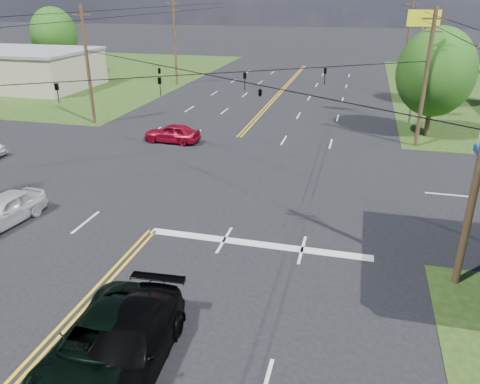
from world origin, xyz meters
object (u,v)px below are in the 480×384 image
(pole_left_far, at_px, (175,40))
(tree_far_l, at_px, (54,34))
(pole_se, at_px, (480,161))
(pole_nw, at_px, (88,64))
(pickup_dkgreen, at_px, (103,344))
(pole_right_far, at_px, (407,46))
(pole_ne, at_px, (426,77))
(tree_right_a, at_px, (436,72))
(tree_right_b, at_px, (447,61))
(pickup_white, at_px, (3,210))
(retail_nw, at_px, (21,70))
(suv_black, at_px, (130,345))

(pole_left_far, bearing_deg, tree_far_l, 168.11)
(pole_se, relative_size, pole_nw, 1.00)
(pole_se, height_order, pickup_dkgreen, pole_se)
(pole_se, xyz_separation_m, pole_right_far, (0.00, 37.00, 0.25))
(tree_far_l, bearing_deg, pole_ne, -27.07)
(tree_right_a, height_order, pickup_dkgreen, tree_right_a)
(tree_right_a, bearing_deg, pickup_dkgreen, -112.65)
(pole_right_far, xyz_separation_m, tree_right_b, (3.50, -4.00, -0.95))
(tree_right_b, height_order, pickup_white, tree_right_b)
(pole_ne, relative_size, pickup_dkgreen, 1.68)
(retail_nw, bearing_deg, suv_black, -49.10)
(pole_right_far, relative_size, pickup_white, 2.30)
(pole_left_far, xyz_separation_m, pickup_white, (5.88, -37.07, -4.43))
(tree_right_b, bearing_deg, pickup_dkgreen, -109.54)
(pole_nw, xyz_separation_m, pole_right_far, (26.00, 19.00, 0.25))
(suv_black, bearing_deg, pole_ne, 64.42)
(tree_far_l, bearing_deg, pole_nw, -50.44)
(pole_nw, xyz_separation_m, pickup_white, (5.88, -18.07, -4.17))
(pole_right_far, relative_size, tree_far_l, 1.15)
(tree_right_b, bearing_deg, pole_left_far, 172.28)
(pole_se, distance_m, tree_far_l, 60.88)
(tree_right_b, relative_size, pickup_white, 1.63)
(pole_left_far, distance_m, pole_right_far, 26.00)
(pole_ne, bearing_deg, tree_far_l, 152.93)
(pickup_dkgreen, bearing_deg, pole_left_far, 107.29)
(tree_right_a, bearing_deg, pole_nw, -173.66)
(pole_right_far, xyz_separation_m, suv_black, (-10.00, -44.10, -4.38))
(suv_black, bearing_deg, pickup_dkgreen, -173.90)
(retail_nw, distance_m, pole_nw, 21.60)
(tree_right_a, distance_m, suv_black, 30.45)
(pole_se, height_order, tree_right_a, pole_se)
(pole_nw, xyz_separation_m, suv_black, (16.00, -25.10, -4.13))
(pickup_white, bearing_deg, tree_right_a, 51.73)
(suv_black, bearing_deg, pole_se, 31.51)
(pole_nw, bearing_deg, tree_right_b, 26.95)
(tree_right_a, xyz_separation_m, tree_right_b, (2.50, 12.00, -0.65))
(pole_nw, height_order, pickup_white, pole_nw)
(suv_black, relative_size, pickup_white, 1.25)
(pole_right_far, relative_size, pickup_dkgreen, 1.77)
(pole_left_far, relative_size, tree_right_b, 1.41)
(pole_se, xyz_separation_m, pole_nw, (-26.00, 18.00, 0.00))
(pole_right_far, distance_m, pickup_dkgreen, 45.74)
(suv_black, bearing_deg, pole_nw, 118.66)
(pole_se, xyz_separation_m, tree_right_b, (3.50, 33.00, -0.70))
(pole_se, xyz_separation_m, tree_far_l, (-45.00, 41.00, 0.28))
(tree_right_a, bearing_deg, retail_nw, 167.20)
(retail_nw, xyz_separation_m, tree_far_l, (-2.00, 10.00, 3.19))
(tree_far_l, distance_m, pickup_dkgreen, 59.30)
(pole_left_far, xyz_separation_m, tree_right_a, (27.00, -16.00, -0.30))
(pickup_dkgreen, bearing_deg, pickup_white, 140.82)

